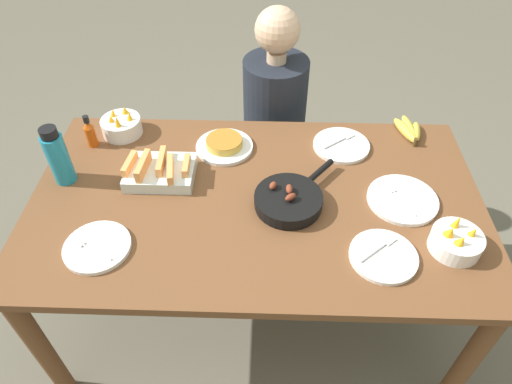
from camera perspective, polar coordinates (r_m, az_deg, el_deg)
ground_plane at (r=2.32m, az=0.00°, el=-14.09°), size 14.00×14.00×0.00m
dining_table at (r=1.79m, az=0.00°, el=-2.80°), size 1.70×0.98×0.76m
banana_bunch at (r=2.11m, az=18.66°, el=7.27°), size 0.13×0.21×0.04m
melon_tray at (r=1.82m, az=-11.94°, el=2.58°), size 0.27×0.20×0.10m
skillet at (r=1.68m, az=4.16°, el=-0.98°), size 0.31×0.35×0.08m
frittata_plate_center at (r=1.93m, az=-3.98°, el=5.92°), size 0.24×0.24×0.05m
empty_plate_near_front at (r=1.64m, az=-19.24°, el=-6.52°), size 0.23×0.23×0.02m
empty_plate_far_left at (r=1.97m, az=10.61°, el=5.75°), size 0.24×0.24×0.02m
empty_plate_far_right at (r=1.78m, az=17.85°, el=-0.96°), size 0.26×0.26×0.02m
empty_plate_mid_edge at (r=1.58m, az=15.62°, el=-7.73°), size 0.23×0.23×0.02m
fruit_bowl_mango at (r=2.08m, az=-16.46°, el=7.96°), size 0.17×0.17×0.12m
fruit_bowl_citrus at (r=1.67m, az=23.72°, el=-5.64°), size 0.17×0.17×0.11m
water_bottle at (r=1.87m, az=-23.52°, el=4.08°), size 0.08×0.08×0.25m
hot_sauce_bottle at (r=2.04m, az=-20.02°, el=6.97°), size 0.04×0.04×0.15m
person_figure at (r=2.42m, az=2.24°, el=6.74°), size 0.34×0.34×1.20m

